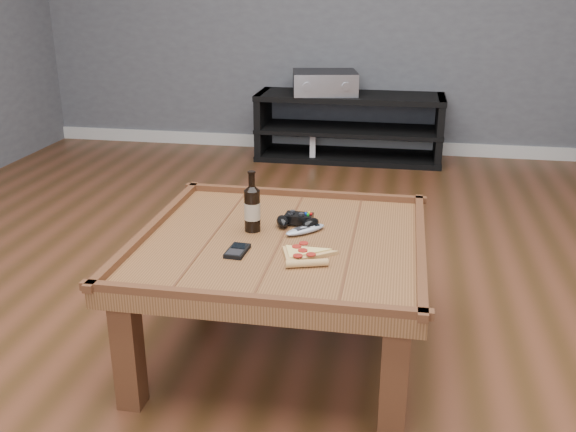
% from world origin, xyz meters
% --- Properties ---
extents(ground, '(6.00, 6.00, 0.00)m').
position_xyz_m(ground, '(0.00, 0.00, 0.00)').
color(ground, '#422812').
rests_on(ground, ground).
extents(baseboard, '(5.00, 0.02, 0.10)m').
position_xyz_m(baseboard, '(0.00, 2.99, 0.05)').
color(baseboard, silver).
rests_on(baseboard, ground).
extents(coffee_table, '(1.03, 1.03, 0.48)m').
position_xyz_m(coffee_table, '(0.00, 0.00, 0.39)').
color(coffee_table, '#563318').
rests_on(coffee_table, ground).
extents(media_console, '(1.40, 0.45, 0.50)m').
position_xyz_m(media_console, '(0.00, 2.75, 0.25)').
color(media_console, black).
rests_on(media_console, ground).
extents(beer_bottle, '(0.06, 0.06, 0.23)m').
position_xyz_m(beer_bottle, '(-0.12, 0.06, 0.54)').
color(beer_bottle, black).
rests_on(beer_bottle, coffee_table).
extents(game_controller, '(0.18, 0.12, 0.05)m').
position_xyz_m(game_controller, '(0.04, 0.13, 0.47)').
color(game_controller, black).
rests_on(game_controller, coffee_table).
extents(pizza_slice, '(0.22, 0.28, 0.03)m').
position_xyz_m(pizza_slice, '(0.10, -0.14, 0.46)').
color(pizza_slice, tan).
rests_on(pizza_slice, coffee_table).
extents(smartphone, '(0.07, 0.12, 0.02)m').
position_xyz_m(smartphone, '(-0.12, -0.15, 0.46)').
color(smartphone, black).
rests_on(smartphone, coffee_table).
extents(remote_control, '(0.16, 0.15, 0.02)m').
position_xyz_m(remote_control, '(0.07, 0.07, 0.46)').
color(remote_control, '#91959E').
rests_on(remote_control, coffee_table).
extents(av_receiver, '(0.53, 0.47, 0.16)m').
position_xyz_m(av_receiver, '(-0.19, 2.74, 0.58)').
color(av_receiver, black).
rests_on(av_receiver, media_console).
extents(game_console, '(0.11, 0.18, 0.21)m').
position_xyz_m(game_console, '(-0.26, 2.66, 0.10)').
color(game_console, gray).
rests_on(game_console, ground).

